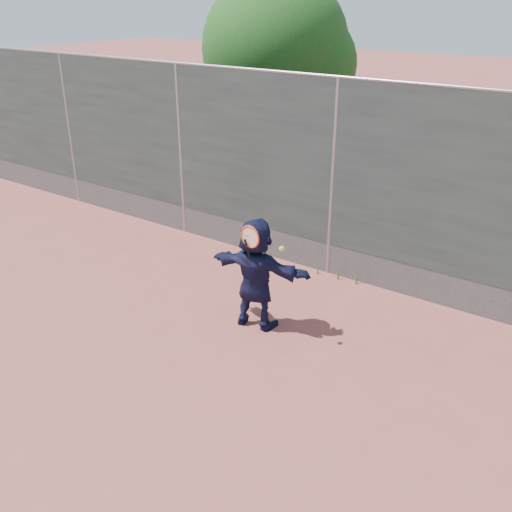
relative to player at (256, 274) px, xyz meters
The scene contains 6 objects.
ground 1.74m from the player, 88.52° to the right, with size 80.00×80.00×0.00m, color #9E4C42.
player is the anchor object (origin of this frame).
fence 2.11m from the player, 88.80° to the left, with size 20.00×0.06×3.03m.
swing_action 0.61m from the player, 64.91° to the right, with size 0.62×0.13×0.51m.
tree_left 6.12m from the player, 119.38° to the left, with size 3.15×3.00×4.53m.
weed_clump 1.95m from the player, 79.56° to the left, with size 0.68×0.07×0.30m.
Camera 1 is at (3.72, -3.83, 4.05)m, focal length 40.00 mm.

